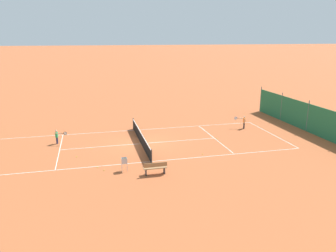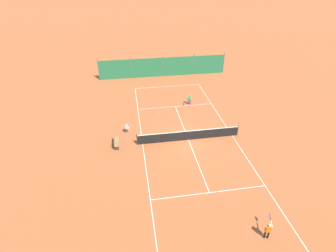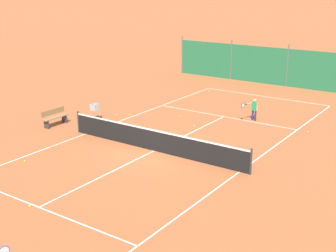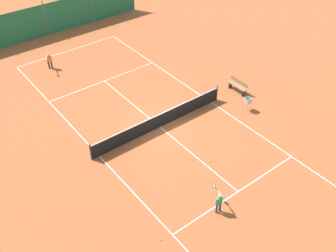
# 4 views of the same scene
# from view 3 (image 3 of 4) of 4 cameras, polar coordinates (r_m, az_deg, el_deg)

# --- Properties ---
(ground_plane) EXTENTS (600.00, 600.00, 0.00)m
(ground_plane) POSITION_cam_3_polar(r_m,az_deg,el_deg) (20.37, -1.69, -3.04)
(ground_plane) COLOR #A8542D
(court_line_markings) EXTENTS (8.25, 23.85, 0.01)m
(court_line_markings) POSITION_cam_3_polar(r_m,az_deg,el_deg) (20.37, -1.69, -3.03)
(court_line_markings) COLOR white
(court_line_markings) RESTS_ON ground
(tennis_net) EXTENTS (9.18, 0.08, 1.06)m
(tennis_net) POSITION_cam_3_polar(r_m,az_deg,el_deg) (20.20, -1.70, -1.71)
(tennis_net) COLOR #2D2D2D
(tennis_net) RESTS_ON ground
(windscreen_fence_near) EXTENTS (17.28, 0.08, 2.90)m
(windscreen_fence_near) POSITION_cam_3_polar(r_m,az_deg,el_deg) (33.38, 14.32, 6.91)
(windscreen_fence_near) COLOR #236B42
(windscreen_fence_near) RESTS_ON ground
(player_far_baseline) EXTENTS (0.57, 0.95, 1.17)m
(player_far_baseline) POSITION_cam_3_polar(r_m,az_deg,el_deg) (24.89, 10.40, 2.18)
(player_far_baseline) COLOR #23284C
(player_far_baseline) RESTS_ON ground
(tennis_ball_alley_right) EXTENTS (0.07, 0.07, 0.07)m
(tennis_ball_alley_right) POSITION_cam_3_polar(r_m,az_deg,el_deg) (16.19, -16.50, -9.35)
(tennis_ball_alley_right) COLOR #CCE033
(tennis_ball_alley_right) RESTS_ON ground
(tennis_ball_near_corner) EXTENTS (0.07, 0.07, 0.07)m
(tennis_ball_near_corner) POSITION_cam_3_polar(r_m,az_deg,el_deg) (25.63, -4.68, 1.35)
(tennis_ball_near_corner) COLOR #CCE033
(tennis_ball_near_corner) RESTS_ON ground
(tennis_ball_far_corner) EXTENTS (0.07, 0.07, 0.07)m
(tennis_ball_far_corner) POSITION_cam_3_polar(r_m,az_deg,el_deg) (25.37, 1.50, 1.23)
(tennis_ball_far_corner) COLOR #CCE033
(tennis_ball_far_corner) RESTS_ON ground
(tennis_ball_alley_left) EXTENTS (0.07, 0.07, 0.07)m
(tennis_ball_alley_left) POSITION_cam_3_polar(r_m,az_deg,el_deg) (23.73, 16.71, -0.70)
(tennis_ball_alley_left) COLOR #CCE033
(tennis_ball_alley_left) RESTS_ON ground
(tennis_ball_mid_court) EXTENTS (0.07, 0.07, 0.07)m
(tennis_ball_mid_court) POSITION_cam_3_polar(r_m,az_deg,el_deg) (20.01, -17.08, -4.12)
(tennis_ball_mid_court) COLOR #CCE033
(tennis_ball_mid_court) RESTS_ON ground
(tennis_ball_by_net_left) EXTENTS (0.07, 0.07, 0.07)m
(tennis_ball_by_net_left) POSITION_cam_3_polar(r_m,az_deg,el_deg) (23.68, 3.27, 0.01)
(tennis_ball_by_net_left) COLOR #CCE033
(tennis_ball_by_net_left) RESTS_ON ground
(tennis_ball_service_box) EXTENTS (0.07, 0.07, 0.07)m
(tennis_ball_service_box) POSITION_cam_3_polar(r_m,az_deg,el_deg) (25.71, -6.28, 1.35)
(tennis_ball_service_box) COLOR #CCE033
(tennis_ball_service_box) RESTS_ON ground
(tennis_ball_by_net_right) EXTENTS (0.07, 0.07, 0.07)m
(tennis_ball_by_net_right) POSITION_cam_3_polar(r_m,az_deg,el_deg) (31.31, 5.09, 4.32)
(tennis_ball_by_net_right) COLOR #CCE033
(tennis_ball_by_net_right) RESTS_ON ground
(ball_hopper) EXTENTS (0.36, 0.36, 0.89)m
(ball_hopper) POSITION_cam_3_polar(r_m,az_deg,el_deg) (24.85, -8.97, 2.16)
(ball_hopper) COLOR #B7B7BC
(ball_hopper) RESTS_ON ground
(courtside_bench) EXTENTS (0.36, 1.50, 0.84)m
(courtside_bench) POSITION_cam_3_polar(r_m,az_deg,el_deg) (24.41, -13.65, 1.09)
(courtside_bench) COLOR olive
(courtside_bench) RESTS_ON ground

